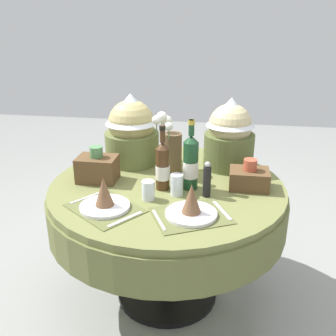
{
  "coord_description": "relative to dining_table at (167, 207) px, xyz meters",
  "views": [
    {
      "loc": [
        0.3,
        -1.9,
        1.61
      ],
      "look_at": [
        0.0,
        0.03,
        0.82
      ],
      "focal_mm": 41.28,
      "sensor_mm": 36.0,
      "label": 1
    }
  ],
  "objects": [
    {
      "name": "pepper_mill",
      "position": [
        0.22,
        -0.12,
        0.23
      ],
      "size": [
        0.04,
        0.04,
        0.19
      ],
      "color": "black",
      "rests_on": "dining_table"
    },
    {
      "name": "woven_basket_side_right",
      "position": [
        0.44,
        0.02,
        0.2
      ],
      "size": [
        0.21,
        0.16,
        0.16
      ],
      "color": "brown",
      "rests_on": "dining_table"
    },
    {
      "name": "place_setting_left",
      "position": [
        -0.25,
        -0.33,
        0.19
      ],
      "size": [
        0.43,
        0.41,
        0.16
      ],
      "color": "brown",
      "rests_on": "dining_table"
    },
    {
      "name": "gift_tub_back_right",
      "position": [
        0.33,
        0.31,
        0.36
      ],
      "size": [
        0.3,
        0.3,
        0.42
      ],
      "color": "#566033",
      "rests_on": "dining_table"
    },
    {
      "name": "place_setting_right",
      "position": [
        0.16,
        -0.34,
        0.19
      ],
      "size": [
        0.42,
        0.38,
        0.16
      ],
      "color": "brown",
      "rests_on": "dining_table"
    },
    {
      "name": "tumbler_near_right",
      "position": [
        -0.06,
        -0.2,
        0.19
      ],
      "size": [
        0.07,
        0.07,
        0.1
      ],
      "primitive_type": "cylinder",
      "color": "silver",
      "rests_on": "dining_table"
    },
    {
      "name": "ground",
      "position": [
        0.0,
        0.0,
        -0.6
      ],
      "size": [
        8.0,
        8.0,
        0.0
      ],
      "primitive_type": "plane",
      "color": "gray"
    },
    {
      "name": "dining_table",
      "position": [
        0.0,
        0.0,
        0.0
      ],
      "size": [
        1.31,
        1.31,
        0.74
      ],
      "color": "olive",
      "rests_on": "ground"
    },
    {
      "name": "gift_tub_back_left",
      "position": [
        -0.27,
        0.3,
        0.37
      ],
      "size": [
        0.33,
        0.33,
        0.43
      ],
      "color": "olive",
      "rests_on": "dining_table"
    },
    {
      "name": "flower_vase",
      "position": [
        -0.0,
        0.16,
        0.3
      ],
      "size": [
        0.16,
        0.25,
        0.36
      ],
      "color": "brown",
      "rests_on": "dining_table"
    },
    {
      "name": "wine_bottle_centre",
      "position": [
        -0.01,
        -0.06,
        0.27
      ],
      "size": [
        0.07,
        0.07,
        0.35
      ],
      "color": "#422814",
      "rests_on": "dining_table"
    },
    {
      "name": "woven_basket_side_left",
      "position": [
        -0.39,
        -0.01,
        0.22
      ],
      "size": [
        0.21,
        0.15,
        0.2
      ],
      "color": "brown",
      "rests_on": "dining_table"
    },
    {
      "name": "tumbler_near_left",
      "position": [
        0.07,
        -0.13,
        0.2
      ],
      "size": [
        0.06,
        0.06,
        0.11
      ],
      "primitive_type": "cylinder",
      "color": "silver",
      "rests_on": "dining_table"
    },
    {
      "name": "wine_bottle_left",
      "position": [
        0.13,
        -0.04,
        0.29
      ],
      "size": [
        0.08,
        0.08,
        0.37
      ],
      "color": "#194223",
      "rests_on": "dining_table"
    }
  ]
}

